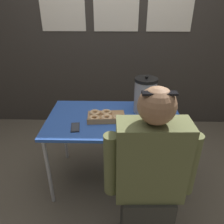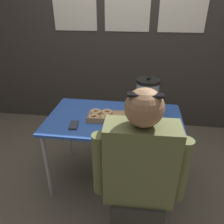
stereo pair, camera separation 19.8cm
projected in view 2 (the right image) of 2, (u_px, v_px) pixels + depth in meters
The scene contains 7 objects.
ground_plane at pixel (114, 177), 2.34m from camera, with size 12.00×12.00×0.00m, color brown.
back_wall at pixel (127, 29), 2.83m from camera, with size 6.00×0.11×2.71m.
folding_table at pixel (114, 123), 2.03m from camera, with size 1.23×0.73×0.73m.
donut_box at pixel (105, 116), 2.00m from camera, with size 0.36×0.26×0.05m.
coffee_urn at pixel (147, 97), 2.02m from camera, with size 0.21×0.24×0.36m.
cell_phone at pixel (74, 125), 1.88m from camera, with size 0.09×0.15×0.01m.
person_seated at pixel (139, 182), 1.46m from camera, with size 0.62×0.26×1.28m.
Camera 2 is at (0.22, -1.74, 1.71)m, focal length 35.00 mm.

